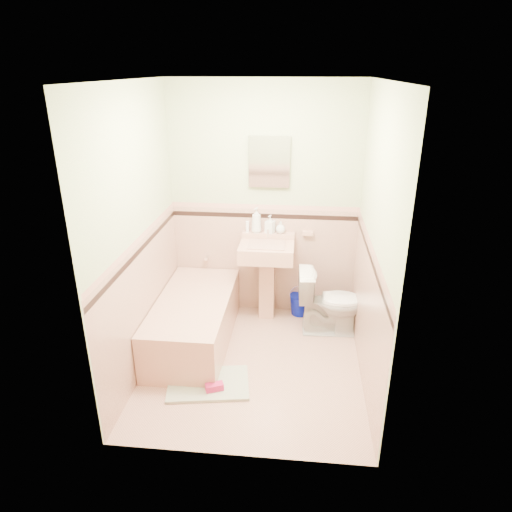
# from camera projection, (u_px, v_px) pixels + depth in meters

# --- Properties ---
(floor) EXTENTS (2.20, 2.20, 0.00)m
(floor) POSITION_uv_depth(u_px,v_px,m) (253.00, 364.00, 4.31)
(floor) COLOR tan
(floor) RESTS_ON ground
(ceiling) EXTENTS (2.20, 2.20, 0.00)m
(ceiling) POSITION_uv_depth(u_px,v_px,m) (252.00, 80.00, 3.36)
(ceiling) COLOR white
(ceiling) RESTS_ON ground
(wall_back) EXTENTS (2.50, 0.00, 2.50)m
(wall_back) POSITION_uv_depth(u_px,v_px,m) (264.00, 204.00, 4.85)
(wall_back) COLOR beige
(wall_back) RESTS_ON ground
(wall_front) EXTENTS (2.50, 0.00, 2.50)m
(wall_front) POSITION_uv_depth(u_px,v_px,m) (233.00, 302.00, 2.82)
(wall_front) COLOR beige
(wall_front) RESTS_ON ground
(wall_left) EXTENTS (0.00, 2.50, 2.50)m
(wall_left) POSITION_uv_depth(u_px,v_px,m) (137.00, 236.00, 3.93)
(wall_left) COLOR beige
(wall_left) RESTS_ON ground
(wall_right) EXTENTS (0.00, 2.50, 2.50)m
(wall_right) POSITION_uv_depth(u_px,v_px,m) (375.00, 244.00, 3.74)
(wall_right) COLOR beige
(wall_right) RESTS_ON ground
(wainscot_back) EXTENTS (2.00, 0.00, 2.00)m
(wainscot_back) POSITION_uv_depth(u_px,v_px,m) (264.00, 261.00, 5.08)
(wainscot_back) COLOR tan
(wainscot_back) RESTS_ON ground
(wainscot_front) EXTENTS (2.00, 0.00, 2.00)m
(wainscot_front) POSITION_uv_depth(u_px,v_px,m) (235.00, 386.00, 3.08)
(wainscot_front) COLOR tan
(wainscot_front) RESTS_ON ground
(wainscot_left) EXTENTS (0.00, 2.20, 2.20)m
(wainscot_left) POSITION_uv_depth(u_px,v_px,m) (146.00, 303.00, 4.18)
(wainscot_left) COLOR tan
(wainscot_left) RESTS_ON ground
(wainscot_right) EXTENTS (0.00, 2.20, 2.20)m
(wainscot_right) POSITION_uv_depth(u_px,v_px,m) (366.00, 314.00, 3.99)
(wainscot_right) COLOR tan
(wainscot_right) RESTS_ON ground
(accent_back) EXTENTS (2.00, 0.00, 2.00)m
(accent_back) POSITION_uv_depth(u_px,v_px,m) (264.00, 216.00, 4.88)
(accent_back) COLOR black
(accent_back) RESTS_ON ground
(accent_front) EXTENTS (2.00, 0.00, 2.00)m
(accent_front) POSITION_uv_depth(u_px,v_px,m) (234.00, 319.00, 2.89)
(accent_front) COLOR black
(accent_front) RESTS_ON ground
(accent_left) EXTENTS (0.00, 2.20, 2.20)m
(accent_left) POSITION_uv_depth(u_px,v_px,m) (141.00, 250.00, 3.98)
(accent_left) COLOR black
(accent_left) RESTS_ON ground
(accent_right) EXTENTS (0.00, 2.20, 2.20)m
(accent_right) POSITION_uv_depth(u_px,v_px,m) (371.00, 259.00, 3.79)
(accent_right) COLOR black
(accent_right) RESTS_ON ground
(cap_back) EXTENTS (2.00, 0.00, 2.00)m
(cap_back) POSITION_uv_depth(u_px,v_px,m) (264.00, 207.00, 4.84)
(cap_back) COLOR tan
(cap_back) RESTS_ON ground
(cap_front) EXTENTS (2.00, 0.00, 2.00)m
(cap_front) POSITION_uv_depth(u_px,v_px,m) (234.00, 305.00, 2.85)
(cap_front) COLOR tan
(cap_front) RESTS_ON ground
(cap_left) EXTENTS (0.00, 2.20, 2.20)m
(cap_left) POSITION_uv_depth(u_px,v_px,m) (140.00, 239.00, 3.94)
(cap_left) COLOR tan
(cap_left) RESTS_ON ground
(cap_right) EXTENTS (0.00, 2.20, 2.20)m
(cap_right) POSITION_uv_depth(u_px,v_px,m) (372.00, 248.00, 3.75)
(cap_right) COLOR tan
(cap_right) RESTS_ON ground
(bathtub) EXTENTS (0.70, 1.50, 0.45)m
(bathtub) POSITION_uv_depth(u_px,v_px,m) (194.00, 322.00, 4.59)
(bathtub) COLOR tan
(bathtub) RESTS_ON floor
(tub_faucet) EXTENTS (0.04, 0.12, 0.04)m
(tub_faucet) POSITION_uv_depth(u_px,v_px,m) (207.00, 257.00, 5.10)
(tub_faucet) COLOR silver
(tub_faucet) RESTS_ON wall_back
(sink) EXTENTS (0.56, 0.48, 0.89)m
(sink) POSITION_uv_depth(u_px,v_px,m) (266.00, 282.00, 4.93)
(sink) COLOR tan
(sink) RESTS_ON floor
(sink_faucet) EXTENTS (0.02, 0.02, 0.10)m
(sink_faucet) POSITION_uv_depth(u_px,v_px,m) (268.00, 234.00, 4.86)
(sink_faucet) COLOR silver
(sink_faucet) RESTS_ON sink
(medicine_cabinet) EXTENTS (0.38, 0.04, 0.47)m
(medicine_cabinet) POSITION_uv_depth(u_px,v_px,m) (269.00, 162.00, 4.64)
(medicine_cabinet) COLOR white
(medicine_cabinet) RESTS_ON wall_back
(soap_dish) EXTENTS (0.11, 0.07, 0.04)m
(soap_dish) POSITION_uv_depth(u_px,v_px,m) (308.00, 233.00, 4.88)
(soap_dish) COLOR tan
(soap_dish) RESTS_ON wall_back
(soap_bottle_left) EXTENTS (0.14, 0.14, 0.27)m
(soap_bottle_left) POSITION_uv_depth(u_px,v_px,m) (256.00, 220.00, 4.86)
(soap_bottle_left) COLOR #B2B2B2
(soap_bottle_left) RESTS_ON sink
(soap_bottle_mid) EXTENTS (0.11, 0.11, 0.19)m
(soap_bottle_mid) POSITION_uv_depth(u_px,v_px,m) (270.00, 224.00, 4.86)
(soap_bottle_mid) COLOR #B2B2B2
(soap_bottle_mid) RESTS_ON sink
(soap_bottle_right) EXTENTS (0.13, 0.13, 0.13)m
(soap_bottle_right) POSITION_uv_depth(u_px,v_px,m) (281.00, 227.00, 4.87)
(soap_bottle_right) COLOR #B2B2B2
(soap_bottle_right) RESTS_ON sink
(tube) EXTENTS (0.05, 0.05, 0.12)m
(tube) POSITION_uv_depth(u_px,v_px,m) (247.00, 227.00, 4.90)
(tube) COLOR white
(tube) RESTS_ON sink
(toilet) EXTENTS (0.70, 0.42, 0.69)m
(toilet) POSITION_uv_depth(u_px,v_px,m) (331.00, 302.00, 4.72)
(toilet) COLOR white
(toilet) RESTS_ON floor
(bucket) EXTENTS (0.30, 0.30, 0.23)m
(bucket) POSITION_uv_depth(u_px,v_px,m) (300.00, 304.00, 5.16)
(bucket) COLOR #0410A1
(bucket) RESTS_ON floor
(bath_mat) EXTENTS (0.77, 0.57, 0.03)m
(bath_mat) POSITION_uv_depth(u_px,v_px,m) (208.00, 384.00, 4.03)
(bath_mat) COLOR gray
(bath_mat) RESTS_ON floor
(shoe) EXTENTS (0.17, 0.12, 0.06)m
(shoe) POSITION_uv_depth(u_px,v_px,m) (214.00, 387.00, 3.92)
(shoe) COLOR #BF1E59
(shoe) RESTS_ON bath_mat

